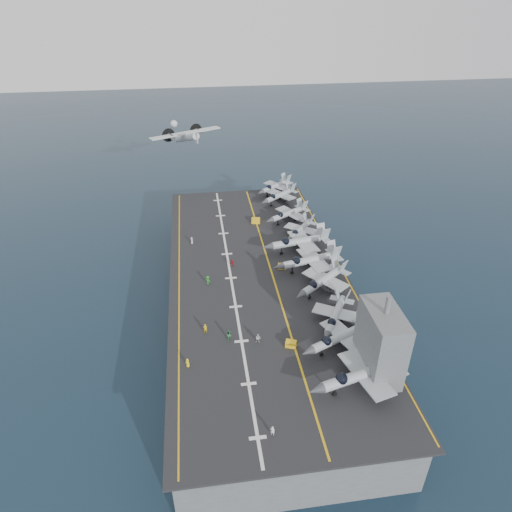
{
  "coord_description": "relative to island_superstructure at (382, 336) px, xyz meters",
  "views": [
    {
      "loc": [
        -12.0,
        -80.55,
        65.67
      ],
      "look_at": [
        0.0,
        4.0,
        13.0
      ],
      "focal_mm": 32.0,
      "sensor_mm": 36.0,
      "label": 1
    }
  ],
  "objects": [
    {
      "name": "fighter_jet_9",
      "position": [
        -3.62,
        73.0,
        -5.23
      ],
      "size": [
        15.65,
        14.87,
        4.53
      ],
      "primitive_type": null,
      "color": "gray",
      "rests_on": "flight_deck"
    },
    {
      "name": "landing_centerline",
      "position": [
        -21.0,
        30.0,
        -7.48
      ],
      "size": [
        0.5,
        90.0,
        0.02
      ],
      "primitive_type": "cube",
      "color": "silver",
      "rests_on": "flight_deck"
    },
    {
      "name": "crew_1",
      "position": [
        -27.21,
        13.25,
        -6.54
      ],
      "size": [
        1.18,
        0.82,
        1.91
      ],
      "primitive_type": "imported",
      "color": "gold",
      "rests_on": "flight_deck"
    },
    {
      "name": "fighter_jet_6",
      "position": [
        -2.4,
        45.46,
        -5.29
      ],
      "size": [
        14.57,
        15.24,
        4.42
      ],
      "primitive_type": null,
      "color": "#8F97A0",
      "rests_on": "flight_deck"
    },
    {
      "name": "crew_6",
      "position": [
        -18.88,
        -9.81,
        -6.62
      ],
      "size": [
        1.23,
        1.01,
        1.77
      ],
      "primitive_type": "imported",
      "color": "silver",
      "rests_on": "flight_deck"
    },
    {
      "name": "foul_line",
      "position": [
        -12.0,
        30.0,
        -7.48
      ],
      "size": [
        0.35,
        90.0,
        0.02
      ],
      "primitive_type": "cube",
      "color": "gold",
      "rests_on": "flight_deck"
    },
    {
      "name": "fighter_jet_8",
      "position": [
        -3.62,
        66.32,
        -5.23
      ],
      "size": [
        15.65,
        14.87,
        4.53
      ],
      "primitive_type": null,
      "color": "gray",
      "rests_on": "flight_deck"
    },
    {
      "name": "fighter_jet_3",
      "position": [
        -2.81,
        23.01,
        -4.93
      ],
      "size": [
        17.73,
        16.8,
        5.13
      ],
      "primitive_type": null,
      "color": "#989EA7",
      "rests_on": "flight_deck"
    },
    {
      "name": "fighter_jet_1",
      "position": [
        -4.19,
        6.13,
        -4.96
      ],
      "size": [
        17.29,
        14.75,
        5.08
      ],
      "primitive_type": null,
      "color": "#9197A1",
      "rests_on": "flight_deck"
    },
    {
      "name": "crew_4",
      "position": [
        -20.28,
        34.64,
        -6.61
      ],
      "size": [
        1.12,
        0.78,
        1.79
      ],
      "primitive_type": "imported",
      "color": "#AA121B",
      "rests_on": "flight_deck"
    },
    {
      "name": "island_superstructure",
      "position": [
        0.0,
        0.0,
        0.0
      ],
      "size": [
        5.0,
        10.0,
        15.0
      ],
      "primitive_type": null,
      "color": "#56595E",
      "rests_on": "flight_deck"
    },
    {
      "name": "crew_0",
      "position": [
        -30.49,
        5.19,
        -6.68
      ],
      "size": [
        1.17,
        1.12,
        1.63
      ],
      "primitive_type": "imported",
      "color": "yellow",
      "rests_on": "flight_deck"
    },
    {
      "name": "fighter_jet_5",
      "position": [
        -4.04,
        38.97,
        -4.69
      ],
      "size": [
        17.91,
        13.61,
        5.62
      ],
      "primitive_type": null,
      "color": "gray",
      "rests_on": "flight_deck"
    },
    {
      "name": "crew_5",
      "position": [
        -28.93,
        46.04,
        -6.65
      ],
      "size": [
        0.93,
        1.17,
        1.7
      ],
      "primitive_type": "imported",
      "color": "silver",
      "rests_on": "flight_deck"
    },
    {
      "name": "transport_plane",
      "position": [
        -28.8,
        86.35,
        6.28
      ],
      "size": [
        26.77,
        23.4,
        5.29
      ],
      "primitive_type": null,
      "color": "silver"
    },
    {
      "name": "fighter_jet_7",
      "position": [
        -3.47,
        54.52,
        -5.18
      ],
      "size": [
        16.06,
        14.54,
        4.65
      ],
      "primitive_type": null,
      "color": "#9EA8AF",
      "rests_on": "flight_deck"
    },
    {
      "name": "tow_cart_a",
      "position": [
        -12.61,
        7.52,
        -6.94
      ],
      "size": [
        2.17,
        1.79,
        1.12
      ],
      "primitive_type": null,
      "color": "gold",
      "rests_on": "flight_deck"
    },
    {
      "name": "flight_deck",
      "position": [
        -15.0,
        30.0,
        -7.7
      ],
      "size": [
        38.0,
        92.0,
        0.4
      ],
      "primitive_type": "cube",
      "color": "black",
      "rests_on": "hull"
    },
    {
      "name": "tow_cart_b",
      "position": [
        -9.45,
        32.21,
        -6.95
      ],
      "size": [
        2.05,
        1.58,
        1.09
      ],
      "primitive_type": null,
      "color": "gold",
      "rests_on": "flight_deck"
    },
    {
      "name": "hull",
      "position": [
        -15.0,
        30.0,
        -12.9
      ],
      "size": [
        36.0,
        90.0,
        10.0
      ],
      "primitive_type": "cube",
      "color": "#56595E",
      "rests_on": "ground"
    },
    {
      "name": "crew_2",
      "position": [
        -23.06,
        10.84,
        -6.48
      ],
      "size": [
        1.08,
        1.38,
        2.05
      ],
      "primitive_type": "imported",
      "color": "#288C40",
      "rests_on": "flight_deck"
    },
    {
      "name": "fighter_jet_4",
      "position": [
        -3.45,
        30.82,
        -4.78
      ],
      "size": [
        17.7,
        13.83,
        5.45
      ],
      "primitive_type": null,
      "color": "#9BA5AC",
      "rests_on": "flight_deck"
    },
    {
      "name": "crew_7",
      "position": [
        -18.11,
        9.34,
        -6.59
      ],
      "size": [
        1.27,
        1.03,
        1.83
      ],
      "primitive_type": "imported",
      "color": "silver",
      "rests_on": "flight_deck"
    },
    {
      "name": "deck_edge_port",
      "position": [
        -32.0,
        30.0,
        -7.48
      ],
      "size": [
        0.25,
        90.0,
        0.02
      ],
      "primitive_type": "cube",
      "color": "gold",
      "rests_on": "flight_deck"
    },
    {
      "name": "tow_cart_c",
      "position": [
        -12.12,
        54.62,
        -6.85
      ],
      "size": [
        2.41,
        1.81,
        1.31
      ],
      "primitive_type": null,
      "color": "yellow",
      "rests_on": "flight_deck"
    },
    {
      "name": "crew_3",
      "position": [
        -25.96,
        28.48,
        -6.53
      ],
      "size": [
        1.4,
        1.34,
        1.95
      ],
      "primitive_type": "imported",
      "color": "#208C20",
      "rests_on": "flight_deck"
    },
    {
      "name": "ground",
      "position": [
        -15.0,
        30.0,
        -17.9
      ],
      "size": [
        500.0,
        500.0,
        0.0
      ],
      "primitive_type": "plane",
      "color": "#142135",
      "rests_on": "ground"
    },
    {
      "name": "fighter_jet_2",
      "position": [
        -3.3,
        12.26,
        -5.21
      ],
      "size": [
        14.3,
        15.82,
        4.58
      ],
      "primitive_type": null,
      "color": "#A3A9B2",
      "rests_on": "flight_deck"
    },
    {
      "name": "deck_edge_stbd",
      "position": [
        3.5,
        30.0,
        -7.48
      ],
      "size": [
        0.25,
        90.0,
        0.02
      ],
      "primitive_type": "cube",
      "color": "gold",
      "rests_on": "flight_deck"
    },
    {
      "name": "fighter_jet_0",
      "position": [
        -3.82,
        -3.02,
        -4.69
      ],
      "size": [
        18.4,
        14.55,
        5.62
      ],
      "primitive_type": null,
      "color": "#919BA2",
      "rests_on": "flight_deck"
    }
  ]
}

